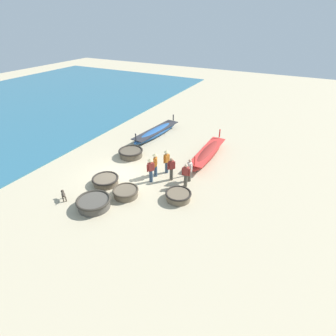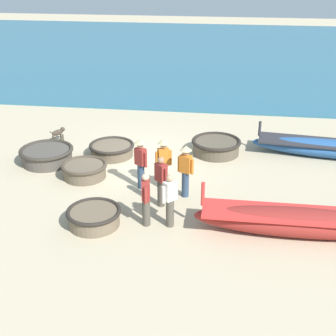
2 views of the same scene
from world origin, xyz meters
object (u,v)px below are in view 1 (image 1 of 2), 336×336
fisherman_with_hat (151,169)px  fisherman_hauling (167,160)px  coracle_front_right (178,196)px  fisherman_standing_left (171,168)px  long_boat_green_hull (156,132)px  coracle_center (126,192)px  dog (63,194)px  fisherman_crouching (190,170)px  coracle_far_right (131,153)px  fisherman_by_coracle (186,175)px  coracle_far_left (106,180)px  coracle_weathered (94,203)px  long_boat_blue_hull (208,153)px  fisherman_standing_right (155,163)px

fisherman_with_hat → fisherman_hauling: size_ratio=1.00×
coracle_front_right → fisherman_standing_left: 2.20m
long_boat_green_hull → fisherman_hauling: (3.73, -5.06, 0.63)m
coracle_center → coracle_front_right: coracle_center is taller
dog → fisherman_hauling: bearing=54.8°
coracle_center → fisherman_hauling: bearing=75.8°
fisherman_crouching → coracle_front_right: bearing=-83.6°
coracle_far_right → dog: 6.20m
fisherman_crouching → fisherman_by_coracle: size_ratio=1.00×
fisherman_standing_left → fisherman_hauling: size_ratio=0.94×
coracle_far_left → fisherman_with_hat: size_ratio=0.99×
fisherman_crouching → fisherman_hauling: size_ratio=0.94×
coracle_weathered → fisherman_by_coracle: size_ratio=1.21×
coracle_weathered → coracle_front_right: bearing=36.4°
long_boat_blue_hull → fisherman_by_coracle: (0.07, -4.08, 0.44)m
fisherman_with_hat → fisherman_standing_right: bearing=96.2°
coracle_weathered → dog: bearing=-172.0°
coracle_far_right → fisherman_crouching: fisherman_crouching is taller
coracle_far_left → fisherman_standing_left: (3.43, 2.35, 0.58)m
long_boat_blue_hull → fisherman_standing_left: fisherman_standing_left is taller
fisherman_by_coracle → fisherman_hauling: 2.01m
long_boat_blue_hull → coracle_center: bearing=-111.4°
coracle_far_left → long_boat_blue_hull: long_boat_blue_hull is taller
fisherman_standing_right → fisherman_by_coracle: size_ratio=1.06×
long_boat_green_hull → dog: long_boat_green_hull is taller
fisherman_by_coracle → dog: size_ratio=2.65×
fisherman_standing_left → dog: fisherman_standing_left is taller
coracle_center → fisherman_hauling: size_ratio=0.91×
coracle_weathered → coracle_far_right: bearing=105.4°
coracle_center → fisherman_hauling: fisherman_hauling is taller
coracle_far_right → long_boat_green_hull: bearing=93.7°
coracle_center → fisherman_with_hat: bearing=75.6°
fisherman_with_hat → fisherman_crouching: fisherman_with_hat is taller
long_boat_green_hull → long_boat_blue_hull: long_boat_blue_hull is taller
fisherman_standing_right → fisherman_with_hat: bearing=-83.8°
fisherman_by_coracle → dog: (-5.61, -4.51, -0.46)m
fisherman_standing_left → fisherman_hauling: bearing=136.7°
long_boat_green_hull → fisherman_standing_left: bearing=-52.3°
coracle_weathered → long_boat_green_hull: long_boat_green_hull is taller
coracle_center → fisherman_hauling: (0.87, 3.45, 0.69)m
coracle_center → long_boat_blue_hull: size_ratio=0.27×
coracle_weathered → fisherman_standing_right: size_ratio=1.13×
fisherman_standing_left → fisherman_by_coracle: (1.11, -0.24, 0.00)m
coracle_weathered → coracle_far_left: coracle_weathered is taller
coracle_weathered → fisherman_standing_left: (2.50, 4.48, 0.53)m
coracle_front_right → coracle_far_right: 6.27m
coracle_center → fisherman_hauling: 3.63m
coracle_center → fisherman_standing_right: bearing=80.8°
coracle_front_right → coracle_weathered: (-3.81, -2.81, 0.04)m
fisherman_standing_right → fisherman_standing_left: bearing=4.5°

